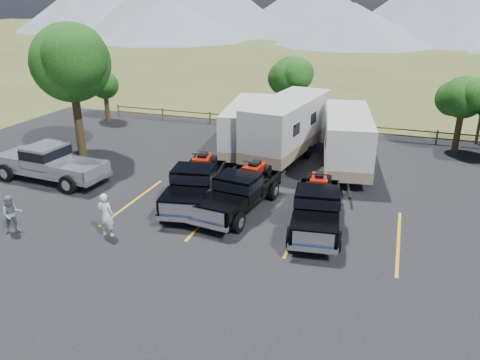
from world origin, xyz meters
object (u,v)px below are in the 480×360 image
(person_b, at_px, (12,214))
(rig_left, at_px, (195,182))
(rig_right, at_px, (317,206))
(pickup_silver, at_px, (50,163))
(trailer_right, at_px, (347,140))
(trailer_center, at_px, (288,127))
(trailer_left, at_px, (248,128))
(rig_center, at_px, (240,191))
(person_a, at_px, (106,215))
(tree_big_nw, at_px, (70,63))

(person_b, bearing_deg, rig_left, -5.25)
(rig_right, bearing_deg, pickup_silver, 169.45)
(rig_right, bearing_deg, person_b, -166.24)
(rig_right, relative_size, trailer_right, 0.66)
(trailer_center, relative_size, pickup_silver, 1.54)
(trailer_left, distance_m, person_b, 14.41)
(rig_center, bearing_deg, person_a, -128.49)
(trailer_left, distance_m, pickup_silver, 11.47)
(trailer_center, bearing_deg, rig_left, -99.19)
(rig_left, distance_m, trailer_center, 8.33)
(rig_left, distance_m, person_b, 7.82)
(rig_center, xyz_separation_m, person_a, (-4.27, -4.11, -0.01))
(rig_left, xyz_separation_m, rig_right, (5.83, -0.70, -0.03))
(tree_big_nw, relative_size, trailer_right, 0.86)
(trailer_left, xyz_separation_m, person_b, (-5.84, -13.15, -0.77))
(rig_left, xyz_separation_m, trailer_left, (0.05, 7.89, 0.62))
(tree_big_nw, height_order, rig_center, tree_big_nw)
(trailer_center, relative_size, person_b, 6.26)
(trailer_center, bearing_deg, person_b, -113.87)
(rig_center, distance_m, trailer_center, 8.12)
(person_a, bearing_deg, trailer_center, -115.05)
(pickup_silver, distance_m, person_b, 5.82)
(person_b, bearing_deg, trailer_center, 10.32)
(rig_left, bearing_deg, person_b, -147.52)
(rig_right, relative_size, pickup_silver, 0.91)
(rig_center, xyz_separation_m, trailer_center, (0.21, 8.07, 0.91))
(rig_center, relative_size, person_a, 3.23)
(rig_left, height_order, rig_right, rig_left)
(rig_right, xyz_separation_m, person_a, (-7.82, -3.58, -0.01))
(trailer_left, distance_m, person_a, 12.37)
(tree_big_nw, height_order, trailer_right, tree_big_nw)
(pickup_silver, bearing_deg, person_b, 29.54)
(trailer_left, bearing_deg, trailer_center, -7.58)
(rig_center, relative_size, pickup_silver, 0.91)
(trailer_center, bearing_deg, trailer_right, -7.24)
(rig_left, xyz_separation_m, person_a, (-2.00, -4.28, -0.04))
(tree_big_nw, bearing_deg, rig_right, -17.40)
(person_b, bearing_deg, person_a, -33.05)
(trailer_left, xyz_separation_m, person_a, (-2.05, -12.18, -0.66))
(trailer_center, distance_m, trailer_right, 3.74)
(pickup_silver, bearing_deg, trailer_left, 137.91)
(rig_right, height_order, trailer_right, trailer_right)
(trailer_left, xyz_separation_m, pickup_silver, (-8.31, -7.89, -0.58))
(trailer_center, bearing_deg, pickup_silver, -135.42)
(rig_center, bearing_deg, tree_big_nw, 167.63)
(trailer_right, bearing_deg, trailer_center, 155.21)
(rig_center, xyz_separation_m, pickup_silver, (-10.54, 0.18, 0.07))
(rig_left, relative_size, rig_center, 1.04)
(rig_right, bearing_deg, tree_big_nw, 154.92)
(rig_right, xyz_separation_m, trailer_center, (-3.34, 8.60, 0.91))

